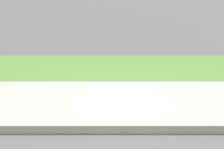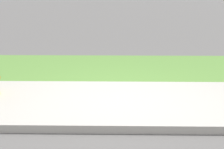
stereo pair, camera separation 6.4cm
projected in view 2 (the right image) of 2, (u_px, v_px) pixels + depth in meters
ground_plane at (119, 101)px, 5.35m from camera, size 120.00×120.00×0.00m
sidewalk_pavement at (119, 101)px, 5.35m from camera, size 18.00×2.22×0.01m
grass_verge at (118, 66)px, 7.67m from camera, size 18.00×2.60×0.01m
street_curb at (119, 128)px, 4.19m from camera, size 18.00×0.16×0.12m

